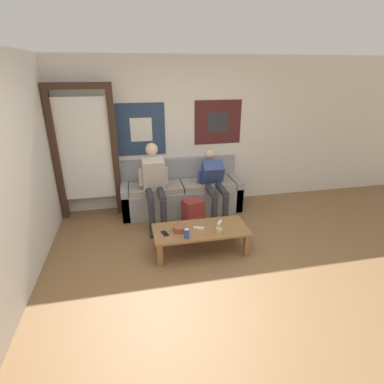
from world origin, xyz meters
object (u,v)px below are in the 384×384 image
person_seated_teen (214,182)px  game_controller_near_right (199,228)px  drink_can_blue (187,234)px  ceramic_bowl (180,228)px  cell_phone (165,233)px  coffee_table (201,232)px  game_controller_near_left (220,223)px  couch (181,193)px  person_seated_adult (154,182)px  backpack (193,215)px  pillar_candle (219,231)px

person_seated_teen → game_controller_near_right: bearing=-115.6°
drink_can_blue → game_controller_near_right: (0.20, 0.19, -0.05)m
ceramic_bowl → game_controller_near_right: (0.26, 0.01, -0.03)m
cell_phone → ceramic_bowl: bearing=7.6°
cell_phone → drink_can_blue: bearing=-31.3°
coffee_table → game_controller_near_left: bearing=17.3°
couch → game_controller_near_left: bearing=-75.7°
person_seated_adult → drink_can_blue: person_seated_adult is taller
backpack → ceramic_bowl: 0.73m
backpack → drink_can_blue: (-0.26, -0.82, 0.18)m
person_seated_adult → game_controller_near_left: size_ratio=9.04×
ceramic_bowl → game_controller_near_right: 0.26m
couch → game_controller_near_right: (0.00, -1.35, 0.05)m
ceramic_bowl → game_controller_near_left: bearing=9.6°
person_seated_teen → game_controller_near_right: (-0.49, -1.02, -0.25)m
ceramic_bowl → pillar_candle: bearing=-17.1°
pillar_candle → cell_phone: (-0.70, 0.12, -0.03)m
backpack → game_controller_near_left: backpack is taller
backpack → ceramic_bowl: bearing=-116.7°
backpack → person_seated_teen: bearing=42.8°
couch → pillar_candle: bearing=-81.0°
couch → cell_phone: 1.46m
person_seated_teen → drink_can_blue: person_seated_teen is taller
couch → cell_phone: couch is taller
cell_phone → person_seated_teen: bearing=48.1°
backpack → person_seated_adult: bearing=145.7°
person_seated_teen → pillar_candle: 1.23m
backpack → pillar_candle: bearing=-77.6°
coffee_table → cell_phone: 0.49m
pillar_candle → drink_can_blue: drink_can_blue is taller
game_controller_near_left → cell_phone: (-0.78, -0.12, -0.01)m
game_controller_near_right → drink_can_blue: bearing=-135.9°
couch → drink_can_blue: couch is taller
person_seated_teen → ceramic_bowl: (-0.75, -1.03, -0.22)m
backpack → coffee_table: bearing=-93.2°
coffee_table → game_controller_near_left: (0.29, 0.09, 0.06)m
person_seated_adult → backpack: size_ratio=2.64×
game_controller_near_right → coffee_table: bearing=-6.9°
game_controller_near_right → game_controller_near_left: bearing=15.4°
ceramic_bowl → game_controller_near_left: size_ratio=1.32×
game_controller_near_right → cell_phone: 0.46m
backpack → game_controller_near_right: bearing=-95.7°
person_seated_teen → backpack: person_seated_teen is taller
backpack → cell_phone: 0.85m
ceramic_bowl → cell_phone: (-0.20, -0.03, -0.04)m
drink_can_blue → game_controller_near_left: 0.59m
person_seated_teen → cell_phone: (-0.95, -1.06, -0.26)m
pillar_candle → game_controller_near_right: size_ratio=0.57×
pillar_candle → game_controller_near_left: (0.08, 0.25, -0.02)m
drink_can_blue → game_controller_near_right: size_ratio=0.84×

